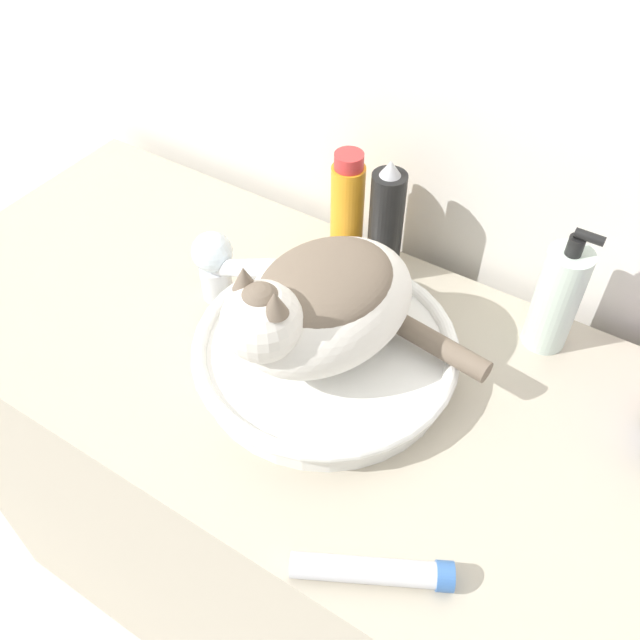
% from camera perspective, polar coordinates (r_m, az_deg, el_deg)
% --- Properties ---
extents(wall_back, '(8.00, 0.05, 2.40)m').
position_cam_1_polar(wall_back, '(0.93, 10.00, 24.29)').
color(wall_back, silver).
rests_on(wall_back, ground_plane).
extents(vanity_counter, '(1.20, 0.52, 0.85)m').
position_cam_1_polar(vanity_counter, '(1.26, -1.07, -15.87)').
color(vanity_counter, '#B2A893').
rests_on(vanity_counter, ground_plane).
extents(sink_basin, '(0.34, 0.34, 0.05)m').
position_cam_1_polar(sink_basin, '(0.88, 0.47, -2.71)').
color(sink_basin, white).
rests_on(sink_basin, vanity_counter).
extents(cat, '(0.31, 0.28, 0.17)m').
position_cam_1_polar(cat, '(0.80, 0.06, 1.41)').
color(cat, silver).
rests_on(cat, sink_basin).
extents(faucet, '(0.16, 0.06, 0.13)m').
position_cam_1_polar(faucet, '(0.94, -8.44, 4.71)').
color(faucet, silver).
rests_on(faucet, vanity_counter).
extents(soap_pump_bottle, '(0.06, 0.06, 0.19)m').
position_cam_1_polar(soap_pump_bottle, '(0.92, 19.33, 1.76)').
color(soap_pump_bottle, silver).
rests_on(soap_pump_bottle, vanity_counter).
extents(hairspray_can_black, '(0.05, 0.05, 0.20)m').
position_cam_1_polar(hairspray_can_black, '(0.96, 5.55, 7.96)').
color(hairspray_can_black, black).
rests_on(hairspray_can_black, vanity_counter).
extents(shampoo_bottle_tall, '(0.05, 0.05, 0.19)m').
position_cam_1_polar(shampoo_bottle_tall, '(0.99, 2.30, 9.13)').
color(shampoo_bottle_tall, orange).
rests_on(shampoo_bottle_tall, vanity_counter).
extents(cream_tube, '(0.16, 0.10, 0.03)m').
position_cam_1_polar(cream_tube, '(0.74, 4.55, -20.31)').
color(cream_tube, silver).
rests_on(cream_tube, vanity_counter).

